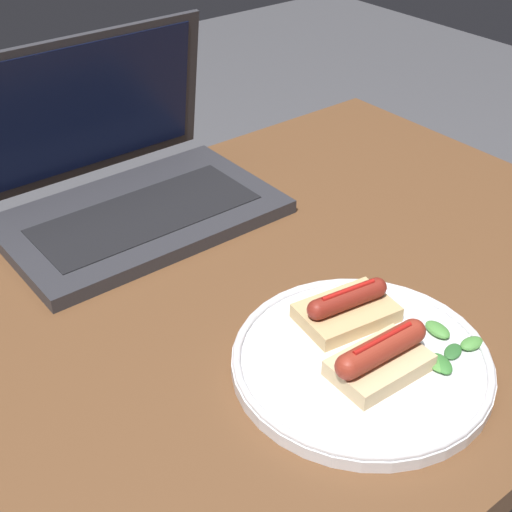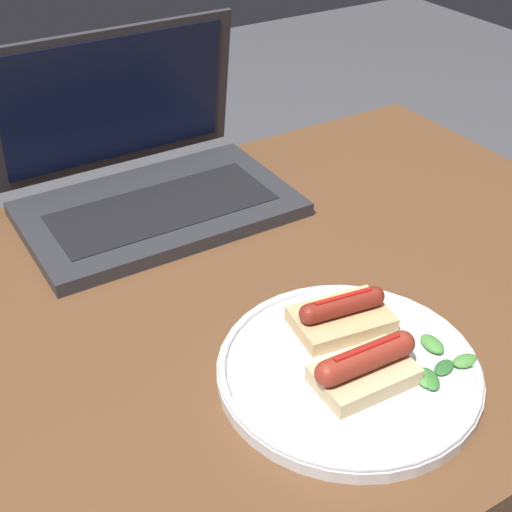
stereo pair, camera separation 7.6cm
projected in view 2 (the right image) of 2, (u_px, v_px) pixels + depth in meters
desk at (250, 355)px, 0.85m from camera, size 1.02×0.68×0.72m
laptop at (146, 177)px, 0.95m from camera, size 0.35×0.25×0.22m
plate at (349, 369)px, 0.69m from camera, size 0.26×0.26×0.02m
sausage_toast_left at (365, 367)px, 0.66m from camera, size 0.11×0.06×0.04m
sausage_toast_middle at (341, 315)px, 0.73m from camera, size 0.11×0.08×0.04m
salad_pile at (438, 364)px, 0.68m from camera, size 0.08×0.07×0.01m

